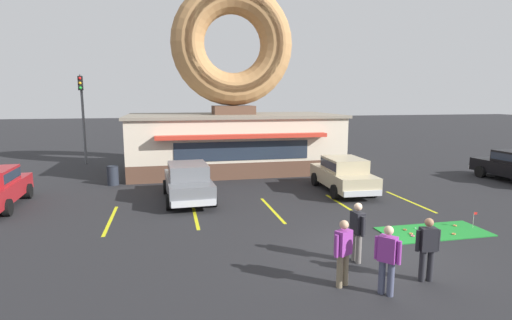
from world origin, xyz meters
TOP-DOWN VIEW (x-y plane):
  - ground_plane at (0.00, 0.00)m, footprint 160.00×160.00m
  - donut_shop_building at (-1.66, 13.94)m, footprint 12.30×6.75m
  - putting_mat at (2.88, 1.34)m, footprint 3.46×1.58m
  - mini_donut_near_left at (3.29, 0.94)m, footprint 0.13×0.13m
  - mini_donut_near_right at (3.11, 1.95)m, footprint 0.13×0.13m
  - mini_donut_mid_left at (2.67, 1.32)m, footprint 0.13×0.13m
  - mini_donut_mid_centre at (2.01, 1.64)m, footprint 0.13×0.13m
  - mini_donut_mid_right at (1.98, 1.25)m, footprint 0.13×0.13m
  - mini_donut_far_left at (3.92, 1.66)m, footprint 0.13×0.13m
  - mini_donut_far_centre at (1.91, 1.07)m, footprint 0.13×0.13m
  - mini_donut_far_right at (2.20, 0.70)m, footprint 0.13×0.13m
  - golf_ball at (2.44, 1.69)m, footprint 0.04×0.04m
  - putting_flag_pin at (4.40, 1.35)m, footprint 0.13×0.01m
  - car_grey at (-4.74, 7.24)m, footprint 2.13×4.63m
  - car_champagne at (2.39, 7.30)m, footprint 2.14×4.63m
  - pedestrian_blue_sweater_man at (-0.69, -0.28)m, footprint 0.28×0.59m
  - pedestrian_hooded_kid at (-0.88, -2.09)m, footprint 0.43×0.48m
  - pedestrian_leather_jacket_man at (-1.65, -1.50)m, footprint 0.54×0.39m
  - pedestrian_clipboard_woman at (0.41, -1.69)m, footprint 0.59×0.29m
  - trash_bin at (-8.27, 11.08)m, footprint 0.57×0.57m
  - traffic_light_pole at (-10.86, 18.28)m, footprint 0.28×0.47m
  - parking_stripe_far_left at (-7.61, 5.00)m, footprint 0.12×3.60m
  - parking_stripe_left at (-4.61, 5.00)m, footprint 0.12×3.60m
  - parking_stripe_mid_left at (-1.61, 5.00)m, footprint 0.12×3.60m
  - parking_stripe_centre at (1.39, 5.00)m, footprint 0.12×3.60m
  - parking_stripe_mid_right at (4.39, 5.00)m, footprint 0.12×3.60m

SIDE VIEW (x-z plane):
  - ground_plane at x=0.00m, z-range 0.00..0.00m
  - parking_stripe_far_left at x=-7.61m, z-range 0.00..0.01m
  - parking_stripe_left at x=-4.61m, z-range 0.00..0.01m
  - parking_stripe_mid_left at x=-1.61m, z-range 0.00..0.01m
  - parking_stripe_centre at x=1.39m, z-range 0.00..0.01m
  - parking_stripe_mid_right at x=4.39m, z-range 0.00..0.01m
  - putting_mat at x=2.88m, z-range 0.00..0.03m
  - mini_donut_near_left at x=3.29m, z-range 0.03..0.07m
  - mini_donut_near_right at x=3.11m, z-range 0.03..0.07m
  - mini_donut_mid_left at x=2.67m, z-range 0.03..0.07m
  - mini_donut_mid_centre at x=2.01m, z-range 0.03..0.07m
  - mini_donut_mid_right at x=1.98m, z-range 0.03..0.07m
  - mini_donut_far_left at x=3.92m, z-range 0.03..0.07m
  - mini_donut_far_centre at x=1.91m, z-range 0.03..0.07m
  - mini_donut_far_right at x=2.20m, z-range 0.03..0.07m
  - golf_ball at x=2.44m, z-range 0.03..0.07m
  - putting_flag_pin at x=4.40m, z-range 0.16..0.71m
  - trash_bin at x=-8.27m, z-range 0.01..0.99m
  - pedestrian_clipboard_woman at x=0.41m, z-range 0.08..1.63m
  - car_grey at x=-4.74m, z-range 0.07..1.67m
  - car_champagne at x=2.39m, z-range 0.07..1.67m
  - pedestrian_leather_jacket_man at x=-1.65m, z-range 0.08..1.67m
  - pedestrian_hooded_kid at x=-0.88m, z-range 0.08..1.67m
  - pedestrian_blue_sweater_man at x=-0.69m, z-range 0.08..1.70m
  - traffic_light_pole at x=-10.86m, z-range 0.81..6.61m
  - donut_shop_building at x=-1.66m, z-range -1.74..9.22m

